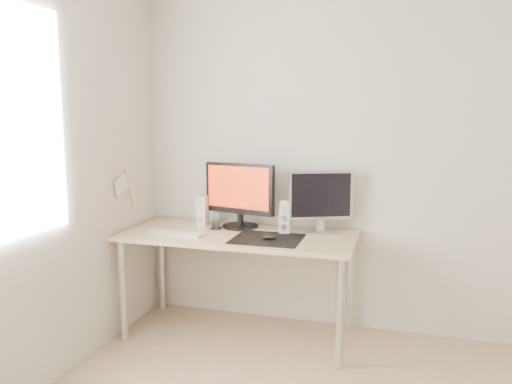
{
  "coord_description": "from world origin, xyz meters",
  "views": [
    {
      "loc": [
        0.13,
        -1.79,
        1.52
      ],
      "look_at": [
        -0.83,
        1.47,
        1.01
      ],
      "focal_mm": 35.0,
      "sensor_mm": 36.0,
      "label": 1
    }
  ],
  "objects_px": {
    "second_monitor": "(320,198)",
    "mouse": "(269,237)",
    "main_monitor": "(239,193)",
    "speaker_left": "(202,210)",
    "keyboard": "(175,233)",
    "desk": "(238,245)",
    "phone_dock": "(216,224)",
    "speaker_right": "(285,217)"
  },
  "relations": [
    {
      "from": "desk",
      "to": "main_monitor",
      "type": "xyz_separation_m",
      "value": [
        -0.05,
        0.18,
        0.33
      ]
    },
    {
      "from": "keyboard",
      "to": "desk",
      "type": "bearing_deg",
      "value": 19.64
    },
    {
      "from": "main_monitor",
      "to": "phone_dock",
      "type": "bearing_deg",
      "value": -145.81
    },
    {
      "from": "second_monitor",
      "to": "desk",
      "type": "bearing_deg",
      "value": -160.81
    },
    {
      "from": "main_monitor",
      "to": "speaker_left",
      "type": "xyz_separation_m",
      "value": [
        -0.29,
        0.0,
        -0.14
      ]
    },
    {
      "from": "main_monitor",
      "to": "phone_dock",
      "type": "relative_size",
      "value": 4.62
    },
    {
      "from": "second_monitor",
      "to": "phone_dock",
      "type": "relative_size",
      "value": 3.68
    },
    {
      "from": "mouse",
      "to": "desk",
      "type": "distance_m",
      "value": 0.3
    },
    {
      "from": "second_monitor",
      "to": "keyboard",
      "type": "bearing_deg",
      "value": -160.62
    },
    {
      "from": "main_monitor",
      "to": "speaker_left",
      "type": "height_order",
      "value": "main_monitor"
    },
    {
      "from": "desk",
      "to": "speaker_right",
      "type": "xyz_separation_m",
      "value": [
        0.3,
        0.12,
        0.19
      ]
    },
    {
      "from": "speaker_right",
      "to": "phone_dock",
      "type": "distance_m",
      "value": 0.51
    },
    {
      "from": "mouse",
      "to": "second_monitor",
      "type": "bearing_deg",
      "value": 47.43
    },
    {
      "from": "phone_dock",
      "to": "speaker_right",
      "type": "bearing_deg",
      "value": 4.2
    },
    {
      "from": "desk",
      "to": "speaker_left",
      "type": "relative_size",
      "value": 7.26
    },
    {
      "from": "main_monitor",
      "to": "desk",
      "type": "bearing_deg",
      "value": -74.81
    },
    {
      "from": "second_monitor",
      "to": "speaker_right",
      "type": "xyz_separation_m",
      "value": [
        -0.23,
        -0.07,
        -0.13
      ]
    },
    {
      "from": "speaker_left",
      "to": "keyboard",
      "type": "bearing_deg",
      "value": -101.29
    },
    {
      "from": "mouse",
      "to": "second_monitor",
      "type": "relative_size",
      "value": 0.25
    },
    {
      "from": "second_monitor",
      "to": "speaker_right",
      "type": "height_order",
      "value": "second_monitor"
    },
    {
      "from": "desk",
      "to": "main_monitor",
      "type": "relative_size",
      "value": 2.94
    },
    {
      "from": "speaker_left",
      "to": "keyboard",
      "type": "height_order",
      "value": "speaker_left"
    },
    {
      "from": "mouse",
      "to": "phone_dock",
      "type": "bearing_deg",
      "value": 155.81
    },
    {
      "from": "desk",
      "to": "second_monitor",
      "type": "distance_m",
      "value": 0.65
    },
    {
      "from": "main_monitor",
      "to": "keyboard",
      "type": "relative_size",
      "value": 1.27
    },
    {
      "from": "mouse",
      "to": "main_monitor",
      "type": "relative_size",
      "value": 0.2
    },
    {
      "from": "mouse",
      "to": "speaker_right",
      "type": "xyz_separation_m",
      "value": [
        0.05,
        0.24,
        0.09
      ]
    },
    {
      "from": "second_monitor",
      "to": "phone_dock",
      "type": "bearing_deg",
      "value": -171.71
    },
    {
      "from": "second_monitor",
      "to": "mouse",
      "type": "bearing_deg",
      "value": -132.57
    },
    {
      "from": "speaker_right",
      "to": "keyboard",
      "type": "relative_size",
      "value": 0.51
    },
    {
      "from": "desk",
      "to": "speaker_left",
      "type": "bearing_deg",
      "value": 151.58
    },
    {
      "from": "mouse",
      "to": "speaker_right",
      "type": "bearing_deg",
      "value": 77.58
    },
    {
      "from": "keyboard",
      "to": "speaker_left",
      "type": "bearing_deg",
      "value": 78.71
    },
    {
      "from": "second_monitor",
      "to": "speaker_left",
      "type": "relative_size",
      "value": 1.97
    },
    {
      "from": "desk",
      "to": "phone_dock",
      "type": "xyz_separation_m",
      "value": [
        -0.19,
        0.08,
        0.11
      ]
    },
    {
      "from": "speaker_left",
      "to": "phone_dock",
      "type": "distance_m",
      "value": 0.19
    },
    {
      "from": "phone_dock",
      "to": "mouse",
      "type": "bearing_deg",
      "value": -24.19
    },
    {
      "from": "speaker_right",
      "to": "keyboard",
      "type": "height_order",
      "value": "speaker_right"
    },
    {
      "from": "desk",
      "to": "speaker_right",
      "type": "distance_m",
      "value": 0.38
    },
    {
      "from": "desk",
      "to": "speaker_left",
      "type": "xyz_separation_m",
      "value": [
        -0.34,
        0.18,
        0.19
      ]
    },
    {
      "from": "desk",
      "to": "speaker_right",
      "type": "relative_size",
      "value": 7.26
    },
    {
      "from": "desk",
      "to": "second_monitor",
      "type": "height_order",
      "value": "second_monitor"
    }
  ]
}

